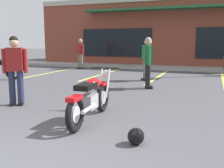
{
  "coord_description": "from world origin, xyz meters",
  "views": [
    {
      "loc": [
        2.2,
        -2.22,
        1.56
      ],
      "look_at": [
        0.0,
        3.61,
        0.55
      ],
      "focal_mm": 42.89,
      "sensor_mm": 36.0,
      "label": 1
    }
  ],
  "objects": [
    {
      "name": "person_near_building",
      "position": [
        0.23,
        6.35,
        0.95
      ],
      "size": [
        0.36,
        0.6,
        1.68
      ],
      "color": "black",
      "rests_on": "ground_plane"
    },
    {
      "name": "helmet_on_pavement",
      "position": [
        1.18,
        1.52,
        0.13
      ],
      "size": [
        0.26,
        0.26,
        0.26
      ],
      "color": "black",
      "rests_on": "ground_plane"
    },
    {
      "name": "ground_plane",
      "position": [
        0.0,
        4.14,
        0.0
      ],
      "size": [
        80.0,
        80.0,
        0.0
      ],
      "primitive_type": "plane",
      "color": "#47474C"
    },
    {
      "name": "motorcycle_foreground_classic",
      "position": [
        0.01,
        2.43,
        0.46
      ],
      "size": [
        0.66,
        2.11,
        0.98
      ],
      "color": "black",
      "rests_on": "ground_plane"
    },
    {
      "name": "person_in_black_shirt",
      "position": [
        -4.73,
        11.18,
        0.95
      ],
      "size": [
        0.56,
        0.42,
        1.68
      ],
      "color": "black",
      "rests_on": "ground_plane"
    },
    {
      "name": "person_by_back_row",
      "position": [
        -2.24,
        2.96,
        0.95
      ],
      "size": [
        0.58,
        0.4,
        1.68
      ],
      "color": "black",
      "rests_on": "ground_plane"
    },
    {
      "name": "painted_stall_lines",
      "position": [
        0.0,
        9.3,
        0.0
      ],
      "size": [
        10.72,
        4.8,
        0.01
      ],
      "color": "#DBCC4C",
      "rests_on": "ground_plane"
    },
    {
      "name": "person_in_shorts_foreground",
      "position": [
        -0.23,
        8.09,
        0.95
      ],
      "size": [
        0.51,
        0.48,
        1.68
      ],
      "color": "black",
      "rests_on": "ground_plane"
    },
    {
      "name": "brick_storefront_building",
      "position": [
        0.0,
        16.75,
        2.08
      ],
      "size": [
        17.5,
        7.16,
        4.16
      ],
      "color": "brown",
      "rests_on": "ground_plane"
    },
    {
      "name": "sidewalk_kerb",
      "position": [
        0.0,
        12.9,
        0.07
      ],
      "size": [
        22.0,
        1.8,
        0.14
      ],
      "primitive_type": "cube",
      "color": "#A8A59E",
      "rests_on": "ground_plane"
    }
  ]
}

